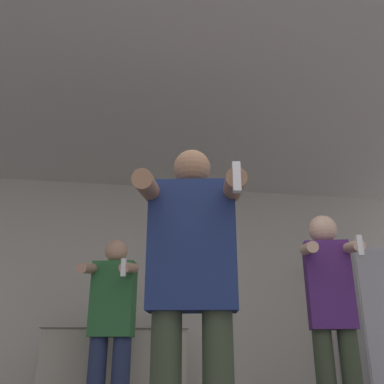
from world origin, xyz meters
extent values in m
cube|color=beige|center=(0.00, 3.25, 1.27)|extent=(7.00, 0.06, 2.55)
cube|color=silver|center=(0.00, 1.61, 2.57)|extent=(7.00, 3.74, 0.05)
cube|color=silver|center=(2.14, 2.90, 0.88)|extent=(0.61, 0.62, 1.75)
cube|color=#BCB29E|center=(-0.58, 2.89, 0.45)|extent=(1.29, 0.64, 0.90)
cube|color=#676256|center=(-0.58, 2.89, 0.91)|extent=(1.32, 0.67, 0.01)
cylinder|color=silver|center=(-0.11, 2.80, 0.99)|extent=(0.09, 0.09, 0.16)
cylinder|color=silver|center=(-0.11, 2.80, 1.11)|extent=(0.04, 0.04, 0.07)
sphere|color=maroon|center=(-0.11, 2.80, 1.14)|extent=(0.04, 0.04, 0.04)
cylinder|color=black|center=(-0.73, 2.80, 1.03)|extent=(0.09, 0.09, 0.25)
cylinder|color=black|center=(-0.73, 2.80, 1.20)|extent=(0.03, 0.03, 0.09)
sphere|color=silver|center=(-0.73, 2.80, 1.25)|extent=(0.03, 0.03, 0.03)
cylinder|color=black|center=(-0.46, 2.80, 1.01)|extent=(0.10, 0.10, 0.20)
cylinder|color=black|center=(-0.46, 2.80, 1.16)|extent=(0.04, 0.04, 0.10)
sphere|color=maroon|center=(-0.46, 2.80, 1.20)|extent=(0.04, 0.04, 0.04)
cube|color=navy|center=(-0.19, 0.62, 1.22)|extent=(0.48, 0.28, 0.67)
sphere|color=#9E7051|center=(-0.19, 0.62, 1.66)|extent=(0.21, 0.21, 0.21)
cylinder|color=#9E7051|center=(-0.44, 0.46, 1.47)|extent=(0.17, 0.43, 0.17)
cylinder|color=#9E7051|center=(-0.02, 0.38, 1.47)|extent=(0.17, 0.43, 0.17)
cube|color=white|center=(-0.06, 0.19, 1.43)|extent=(0.04, 0.04, 0.14)
cube|color=#4C236B|center=(0.99, 1.53, 1.18)|extent=(0.37, 0.28, 0.64)
sphere|color=beige|center=(0.99, 1.53, 1.61)|extent=(0.22, 0.22, 0.22)
cylinder|color=beige|center=(0.79, 1.37, 1.41)|extent=(0.19, 0.43, 0.15)
cylinder|color=beige|center=(1.08, 1.29, 1.41)|extent=(0.19, 0.43, 0.15)
cube|color=white|center=(1.03, 1.09, 1.38)|extent=(0.04, 0.04, 0.14)
cube|color=#2D6B38|center=(-0.61, 2.24, 1.13)|extent=(0.39, 0.28, 0.62)
sphere|color=tan|center=(-0.61, 2.24, 1.54)|extent=(0.20, 0.20, 0.20)
cylinder|color=tan|center=(-0.83, 2.09, 1.35)|extent=(0.17, 0.41, 0.15)
cylinder|color=tan|center=(-0.50, 2.01, 1.35)|extent=(0.17, 0.41, 0.15)
cube|color=white|center=(-0.54, 1.83, 1.32)|extent=(0.04, 0.04, 0.14)
camera|label=1|loc=(-0.52, -1.52, 0.70)|focal=40.00mm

